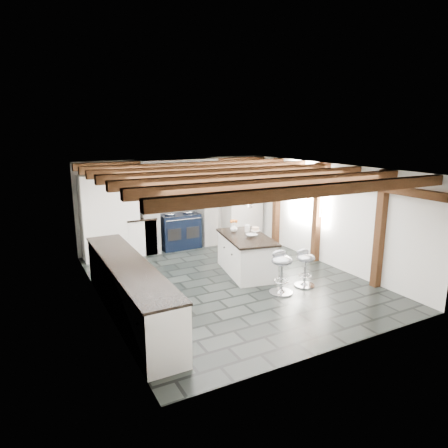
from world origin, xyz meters
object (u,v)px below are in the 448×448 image
bar_stool_near (305,264)px  bar_stool_far (281,267)px  range_cooker (179,230)px  kitchen_island (246,254)px

bar_stool_near → bar_stool_far: 0.63m
range_cooker → kitchen_island: size_ratio=0.56×
bar_stool_near → bar_stool_far: size_ratio=0.90×
bar_stool_near → range_cooker: bearing=125.7°
kitchen_island → range_cooker: bearing=113.7°
bar_stool_far → bar_stool_near: bearing=14.0°
bar_stool_near → bar_stool_far: bearing=-156.2°
range_cooker → bar_stool_near: 3.80m
range_cooker → kitchen_island: 2.49m
range_cooker → kitchen_island: kitchen_island is taller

